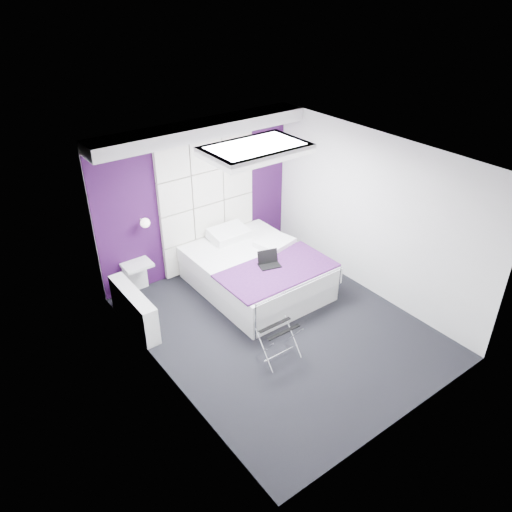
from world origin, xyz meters
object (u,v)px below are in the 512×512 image
(nightstand, at_px, (137,265))
(luggage_rack, at_px, (279,343))
(wall_lamp, at_px, (144,222))
(bed, at_px, (255,270))
(laptop, at_px, (268,262))
(radiator, at_px, (134,309))

(nightstand, bearing_deg, luggage_rack, -71.65)
(wall_lamp, bearing_deg, luggage_rack, -76.53)
(bed, relative_size, laptop, 6.68)
(nightstand, xyz_separation_m, laptop, (1.59, -1.31, 0.12))
(radiator, distance_m, nightstand, 0.87)
(bed, height_order, laptop, laptop)
(luggage_rack, bearing_deg, radiator, 125.22)
(bed, xyz_separation_m, laptop, (-0.03, -0.35, 0.35))
(radiator, height_order, nightstand, radiator)
(wall_lamp, distance_m, bed, 1.93)
(wall_lamp, xyz_separation_m, nightstand, (-0.22, -0.04, -0.67))
(wall_lamp, height_order, radiator, wall_lamp)
(radiator, bearing_deg, laptop, -16.46)
(bed, bearing_deg, nightstand, 149.27)
(wall_lamp, bearing_deg, radiator, -130.10)
(radiator, relative_size, nightstand, 2.68)
(laptop, bearing_deg, wall_lamp, 151.34)
(radiator, xyz_separation_m, laptop, (2.01, -0.59, 0.37))
(wall_lamp, xyz_separation_m, bed, (1.39, -1.00, -0.90))
(wall_lamp, bearing_deg, nightstand, -169.86)
(wall_lamp, height_order, laptop, wall_lamp)
(bed, xyz_separation_m, nightstand, (-1.62, 0.96, 0.23))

